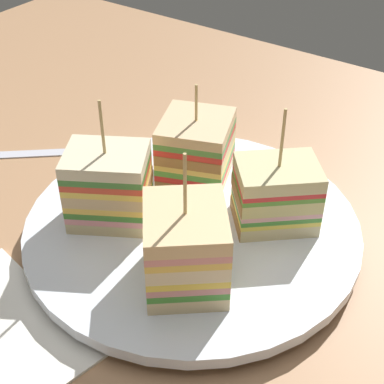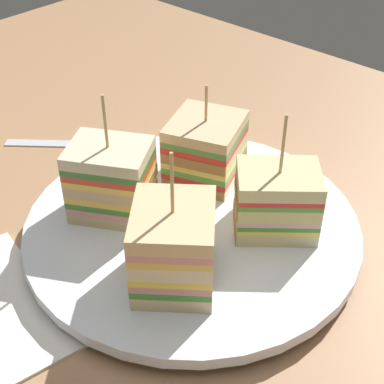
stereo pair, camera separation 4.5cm
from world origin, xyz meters
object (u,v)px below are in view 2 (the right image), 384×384
object	(u,v)px
sandwich_wedge_1	(112,180)
sandwich_wedge_3	(276,201)
spoon	(122,142)
sandwich_wedge_0	(205,149)
plate	(192,228)
sandwich_wedge_2	(174,247)

from	to	relation	value
sandwich_wedge_1	sandwich_wedge_3	distance (cm)	13.27
sandwich_wedge_3	spoon	world-z (taller)	sandwich_wedge_3
sandwich_wedge_0	spoon	bearing A→B (deg)	-111.61
plate	sandwich_wedge_0	size ratio (longest dim) A/B	3.05
sandwich_wedge_0	sandwich_wedge_3	world-z (taller)	sandwich_wedge_3
plate	spoon	distance (cm)	16.13
sandwich_wedge_0	sandwich_wedge_3	size ratio (longest dim) A/B	0.87
sandwich_wedge_1	sandwich_wedge_2	size ratio (longest dim) A/B	0.98
sandwich_wedge_1	spoon	bearing A→B (deg)	105.60
sandwich_wedge_2	spoon	world-z (taller)	sandwich_wedge_2
plate	spoon	world-z (taller)	plate
plate	sandwich_wedge_3	distance (cm)	7.47
sandwich_wedge_1	sandwich_wedge_3	world-z (taller)	sandwich_wedge_1
sandwich_wedge_1	sandwich_wedge_2	xyz separation A→B (cm)	(-9.19, 2.38, -0.00)
spoon	sandwich_wedge_1	bearing A→B (deg)	-84.23
sandwich_wedge_0	sandwich_wedge_2	size ratio (longest dim) A/B	0.82
spoon	sandwich_wedge_3	bearing A→B (deg)	-45.23
sandwich_wedge_1	sandwich_wedge_2	distance (cm)	9.49
plate	sandwich_wedge_1	bearing A→B (deg)	29.89
sandwich_wedge_3	spoon	bearing A→B (deg)	-46.35
plate	sandwich_wedge_0	distance (cm)	7.52
sandwich_wedge_1	spoon	xyz separation A→B (cm)	(9.29, -9.07, -4.53)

